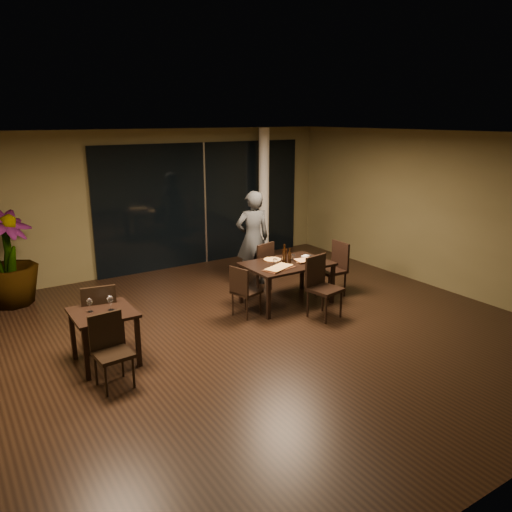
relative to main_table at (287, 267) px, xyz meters
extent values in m
plane|color=black|center=(-1.00, -0.80, -0.68)|extent=(8.00, 8.00, 0.00)
cube|color=brown|center=(-1.00, 3.25, 0.82)|extent=(8.00, 0.10, 3.00)
cube|color=brown|center=(3.05, -0.80, 0.82)|extent=(0.10, 8.00, 3.00)
cube|color=silver|center=(-1.00, -0.80, 2.34)|extent=(8.00, 8.00, 0.04)
cube|color=black|center=(0.00, 3.16, 0.67)|extent=(5.00, 0.06, 2.70)
cylinder|color=white|center=(1.40, 2.85, 0.82)|extent=(0.24, 0.24, 3.00)
cube|color=black|center=(0.00, 0.00, 0.05)|extent=(1.50, 1.00, 0.04)
cube|color=black|center=(-0.69, -0.44, -0.32)|extent=(0.06, 0.06, 0.71)
cube|color=black|center=(0.69, -0.44, -0.32)|extent=(0.06, 0.06, 0.71)
cube|color=black|center=(-0.69, 0.44, -0.32)|extent=(0.06, 0.06, 0.71)
cube|color=black|center=(0.69, 0.44, -0.32)|extent=(0.06, 0.06, 0.71)
cube|color=black|center=(-3.40, -0.50, 0.05)|extent=(0.80, 0.80, 0.04)
cube|color=black|center=(-3.74, -0.84, -0.32)|extent=(0.06, 0.06, 0.71)
cube|color=black|center=(-3.06, -0.84, -0.32)|extent=(0.06, 0.06, 0.71)
cube|color=black|center=(-3.74, -0.16, -0.32)|extent=(0.06, 0.06, 0.71)
cube|color=black|center=(-3.06, -0.16, -0.32)|extent=(0.06, 0.06, 0.71)
cube|color=black|center=(-0.06, 0.86, -0.22)|extent=(0.54, 0.54, 0.05)
cylinder|color=black|center=(0.07, 1.09, -0.45)|extent=(0.04, 0.04, 0.46)
cylinder|color=black|center=(-0.28, 1.00, -0.45)|extent=(0.04, 0.04, 0.46)
cylinder|color=black|center=(0.16, 0.73, -0.45)|extent=(0.04, 0.04, 0.46)
cylinder|color=black|center=(-0.19, 0.64, -0.45)|extent=(0.04, 0.04, 0.46)
cube|color=black|center=(-0.01, 0.67, 0.03)|extent=(0.44, 0.15, 0.51)
cube|color=black|center=(0.14, -0.88, -0.19)|extent=(0.55, 0.55, 0.05)
cylinder|color=black|center=(-0.02, -1.10, -0.43)|extent=(0.04, 0.04, 0.49)
cylinder|color=black|center=(0.36, -1.03, -0.43)|extent=(0.04, 0.04, 0.49)
cylinder|color=black|center=(-0.09, -0.72, -0.43)|extent=(0.04, 0.04, 0.49)
cylinder|color=black|center=(0.29, -0.65, -0.43)|extent=(0.04, 0.04, 0.49)
cube|color=black|center=(0.10, -0.66, 0.08)|extent=(0.48, 0.13, 0.54)
cube|color=black|center=(-0.90, -0.10, -0.26)|extent=(0.50, 0.50, 0.05)
cylinder|color=black|center=(-0.70, -0.21, -0.47)|extent=(0.03, 0.03, 0.41)
cylinder|color=black|center=(-0.79, 0.11, -0.47)|extent=(0.03, 0.03, 0.41)
cylinder|color=black|center=(-1.02, -0.30, -0.47)|extent=(0.03, 0.03, 0.41)
cylinder|color=black|center=(-1.11, 0.01, -0.47)|extent=(0.03, 0.03, 0.41)
cube|color=black|center=(-1.08, -0.15, -0.03)|extent=(0.15, 0.40, 0.46)
cube|color=black|center=(0.94, -0.10, -0.20)|extent=(0.48, 0.48, 0.05)
cylinder|color=black|center=(0.76, 0.09, -0.44)|extent=(0.04, 0.04, 0.47)
cylinder|color=black|center=(0.74, -0.29, -0.44)|extent=(0.04, 0.04, 0.47)
cylinder|color=black|center=(1.14, 0.08, -0.44)|extent=(0.04, 0.04, 0.47)
cylinder|color=black|center=(1.12, -0.30, -0.44)|extent=(0.04, 0.04, 0.47)
cube|color=black|center=(1.15, -0.11, 0.06)|extent=(0.06, 0.46, 0.53)
cube|color=black|center=(-3.33, -0.01, -0.20)|extent=(0.54, 0.54, 0.05)
cylinder|color=black|center=(-3.11, 0.14, -0.44)|extent=(0.04, 0.04, 0.48)
cylinder|color=black|center=(-3.48, 0.21, -0.44)|extent=(0.04, 0.04, 0.48)
cylinder|color=black|center=(-3.17, -0.23, -0.44)|extent=(0.04, 0.04, 0.48)
cylinder|color=black|center=(-3.55, -0.17, -0.44)|extent=(0.04, 0.04, 0.48)
cube|color=black|center=(-3.36, -0.22, 0.07)|extent=(0.47, 0.12, 0.53)
cube|color=black|center=(-3.49, -1.18, -0.24)|extent=(0.45, 0.45, 0.05)
cylinder|color=black|center=(-3.65, -1.37, -0.46)|extent=(0.03, 0.03, 0.43)
cylinder|color=black|center=(-3.31, -1.34, -0.46)|extent=(0.03, 0.03, 0.43)
cylinder|color=black|center=(-3.68, -1.02, -0.46)|extent=(0.03, 0.03, 0.43)
cylinder|color=black|center=(-3.33, -1.00, -0.46)|extent=(0.03, 0.03, 0.43)
cube|color=black|center=(-3.51, -0.99, 0.00)|extent=(0.43, 0.07, 0.48)
imported|color=#2C2E31|center=(0.05, 1.21, 0.26)|extent=(0.71, 0.55, 1.88)
imported|color=#1B521C|center=(-4.15, 2.60, 0.20)|extent=(1.34, 1.34, 1.74)
cube|color=#3F2214|center=(-0.33, -0.22, 0.08)|extent=(0.62, 0.42, 0.01)
cube|color=#462916|center=(0.41, -0.12, 0.08)|extent=(0.58, 0.44, 0.01)
cylinder|color=#B22313|center=(-0.12, 0.28, 0.08)|extent=(0.30, 0.30, 0.01)
cylinder|color=white|center=(-0.22, 0.06, 0.12)|extent=(0.08, 0.08, 0.09)
cylinder|color=white|center=(0.21, 0.10, 0.12)|extent=(0.08, 0.08, 0.09)
cube|color=silver|center=(0.52, -0.07, 0.08)|extent=(0.20, 0.13, 0.01)
cube|color=white|center=(0.55, 0.17, 0.08)|extent=(0.20, 0.16, 0.01)
cube|color=white|center=(-3.33, -0.67, 0.08)|extent=(0.20, 0.14, 0.01)
camera|label=1|loc=(-5.03, -6.79, 2.57)|focal=35.00mm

